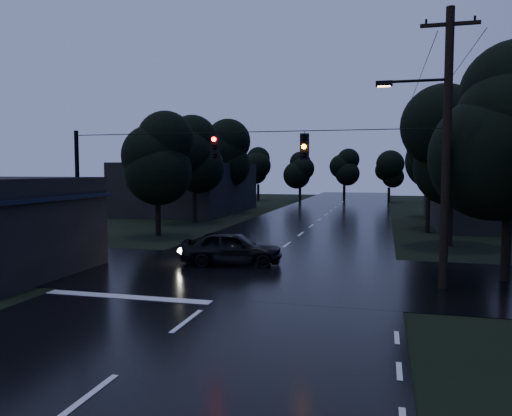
% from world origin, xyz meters
% --- Properties ---
extents(ground, '(160.00, 160.00, 0.00)m').
position_xyz_m(ground, '(0.00, 0.00, 0.00)').
color(ground, black).
rests_on(ground, ground).
extents(main_road, '(12.00, 120.00, 0.02)m').
position_xyz_m(main_road, '(0.00, 30.00, 0.00)').
color(main_road, black).
rests_on(main_road, ground).
extents(cross_street, '(60.00, 9.00, 0.02)m').
position_xyz_m(cross_street, '(0.00, 12.00, 0.00)').
color(cross_street, black).
rests_on(cross_street, ground).
extents(building_far_right, '(10.00, 14.00, 4.40)m').
position_xyz_m(building_far_right, '(14.00, 34.00, 2.20)').
color(building_far_right, black).
rests_on(building_far_right, ground).
extents(building_far_left, '(10.00, 16.00, 5.00)m').
position_xyz_m(building_far_left, '(-14.00, 40.00, 2.50)').
color(building_far_left, black).
rests_on(building_far_left, ground).
extents(utility_pole_main, '(3.50, 0.30, 10.00)m').
position_xyz_m(utility_pole_main, '(7.41, 11.00, 5.26)').
color(utility_pole_main, black).
rests_on(utility_pole_main, ground).
extents(utility_pole_far, '(2.00, 0.30, 7.50)m').
position_xyz_m(utility_pole_far, '(8.30, 28.00, 3.88)').
color(utility_pole_far, black).
rests_on(utility_pole_far, ground).
extents(anchor_pole_left, '(0.18, 0.18, 6.00)m').
position_xyz_m(anchor_pole_left, '(-7.50, 11.00, 3.00)').
color(anchor_pole_left, black).
rests_on(anchor_pole_left, ground).
extents(span_signals, '(15.00, 0.37, 1.12)m').
position_xyz_m(span_signals, '(0.56, 10.99, 5.24)').
color(span_signals, black).
rests_on(span_signals, ground).
extents(tree_corner_near, '(4.48, 4.48, 9.44)m').
position_xyz_m(tree_corner_near, '(10.00, 13.00, 5.99)').
color(tree_corner_near, black).
rests_on(tree_corner_near, ground).
extents(tree_left_a, '(3.92, 3.92, 8.26)m').
position_xyz_m(tree_left_a, '(-9.00, 22.00, 5.24)').
color(tree_left_a, black).
rests_on(tree_left_a, ground).
extents(tree_left_b, '(4.20, 4.20, 8.85)m').
position_xyz_m(tree_left_b, '(-9.60, 30.00, 5.62)').
color(tree_left_b, black).
rests_on(tree_left_b, ground).
extents(tree_left_c, '(4.48, 4.48, 9.44)m').
position_xyz_m(tree_left_c, '(-10.20, 40.00, 5.99)').
color(tree_left_c, black).
rests_on(tree_left_c, ground).
extents(tree_right_a, '(4.20, 4.20, 8.85)m').
position_xyz_m(tree_right_a, '(9.00, 22.00, 5.62)').
color(tree_right_a, black).
rests_on(tree_right_a, ground).
extents(tree_right_b, '(4.48, 4.48, 9.44)m').
position_xyz_m(tree_right_b, '(9.60, 30.00, 5.99)').
color(tree_right_b, black).
rests_on(tree_right_b, ground).
extents(tree_right_c, '(4.76, 4.76, 10.03)m').
position_xyz_m(tree_right_c, '(10.20, 40.00, 6.37)').
color(tree_right_c, black).
rests_on(tree_right_c, ground).
extents(car, '(4.84, 2.65, 1.56)m').
position_xyz_m(car, '(-1.30, 13.54, 0.78)').
color(car, black).
rests_on(car, ground).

